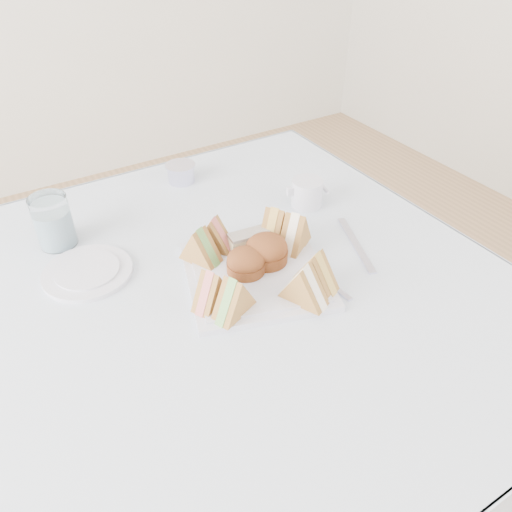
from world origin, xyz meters
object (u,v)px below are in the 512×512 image
creamer_jug (307,193)px  table (227,414)px  water_glass (53,221)px  serving_plate (256,275)px

creamer_jug → table: bearing=-141.3°
water_glass → creamer_jug: bearing=-15.1°
serving_plate → water_glass: 0.41m
serving_plate → creamer_jug: creamer_jug is taller
table → creamer_jug: (0.30, 0.15, 0.41)m
water_glass → creamer_jug: 0.53m
table → water_glass: bearing=126.0°
water_glass → serving_plate: bearing=-46.5°
creamer_jug → serving_plate: bearing=-133.3°
table → serving_plate: size_ratio=3.61×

